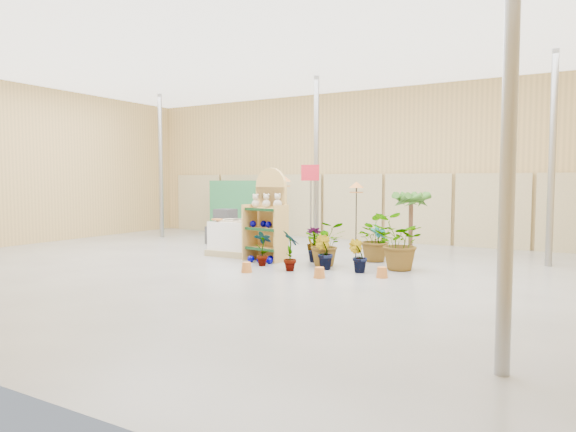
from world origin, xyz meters
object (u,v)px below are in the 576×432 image
Objects in this scene: display_shelf at (269,218)px; pallet_stack at (236,238)px; bird_table_front at (284,182)px; potted_plant_2 at (326,243)px.

display_shelf is 1.24m from pallet_stack.
bird_table_front is 1.80m from potted_plant_2.
display_shelf is 1.79× the size of pallet_stack.
display_shelf is 0.89m from bird_table_front.
potted_plant_2 is at bearing -7.50° from pallet_stack.
potted_plant_2 is at bearing 6.55° from display_shelf.
pallet_stack is at bearing 177.12° from display_shelf.
potted_plant_2 is (1.47, -0.07, -0.48)m from display_shelf.
pallet_stack is at bearing 179.08° from bird_table_front.
pallet_stack is 2.59m from potted_plant_2.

